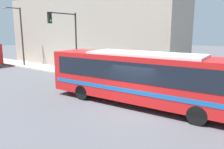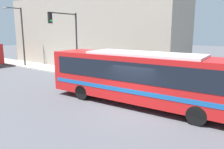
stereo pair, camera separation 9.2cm
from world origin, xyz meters
name	(u,v)px [view 1 (the left image)]	position (x,y,z in m)	size (l,w,h in m)	color
ground_plane	(133,111)	(0.00, 0.00, 0.00)	(120.00, 120.00, 0.00)	#515156
sidewalk	(24,64)	(5.97, 20.00, 0.07)	(2.94, 70.00, 0.15)	#A8A399
building_facade	(89,32)	(10.44, 12.60, 4.20)	(6.00, 23.20, 8.40)	#9E9384
city_bus	(144,76)	(1.15, 0.03, 1.80)	(3.18, 12.13, 3.12)	red
fire_hydrant	(136,79)	(5.10, 2.77, 0.51)	(0.22, 0.30, 0.72)	#999999
traffic_light_pole	(68,33)	(4.19, 9.61, 4.13)	(3.28, 0.35, 5.86)	#2D2D2D
parking_meter	(93,68)	(5.10, 7.35, 1.00)	(0.14, 0.14, 1.26)	#2D2D2D
street_lamp	(20,32)	(5.07, 18.97, 4.23)	(2.23, 0.28, 6.90)	#2D2D2D
pedestrian_near_corner	(121,68)	(6.01, 4.85, 1.08)	(0.34, 0.34, 1.81)	#47382D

